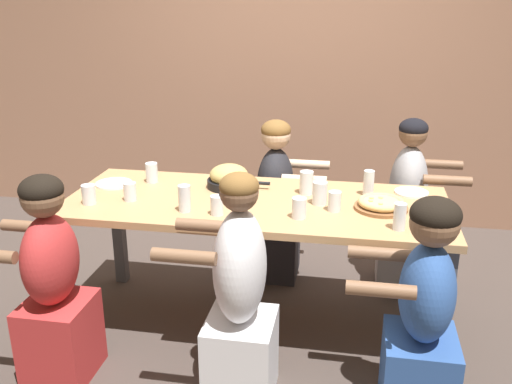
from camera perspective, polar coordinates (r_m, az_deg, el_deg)
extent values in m
plane|color=#423833|center=(3.50, 0.00, -12.91)|extent=(18.00, 18.00, 0.00)
cube|color=#9E7056|center=(4.72, 3.97, 16.10)|extent=(10.00, 0.06, 3.20)
cube|color=tan|center=(3.16, 0.00, -1.20)|extent=(2.11, 0.85, 0.04)
cube|color=#4C4C51|center=(3.32, -18.49, -8.55)|extent=(0.07, 0.07, 0.74)
cube|color=#4C4C51|center=(2.99, 18.16, -11.77)|extent=(0.07, 0.07, 0.74)
cube|color=#4C4C51|center=(3.90, -13.55, -3.76)|extent=(0.07, 0.07, 0.74)
cube|color=#4C4C51|center=(3.63, 16.77, -5.89)|extent=(0.07, 0.07, 0.74)
cylinder|color=brown|center=(3.10, 12.38, -1.52)|extent=(0.28, 0.28, 0.02)
torus|color=#DBB26B|center=(3.09, 12.42, -1.00)|extent=(0.24, 0.24, 0.03)
cylinder|color=#E5C675|center=(3.09, 12.42, -1.11)|extent=(0.20, 0.20, 0.03)
cylinder|color=#E5C166|center=(3.10, 11.47, -0.58)|extent=(0.02, 0.02, 0.01)
cylinder|color=#E5C166|center=(3.12, 12.37, -0.55)|extent=(0.02, 0.02, 0.01)
cylinder|color=#E5C166|center=(3.03, 12.36, -1.15)|extent=(0.02, 0.02, 0.01)
cylinder|color=#E5C166|center=(3.06, 11.40, -0.85)|extent=(0.02, 0.02, 0.01)
cylinder|color=black|center=(3.36, -2.72, 0.88)|extent=(0.26, 0.26, 0.05)
cylinder|color=black|center=(3.32, 0.42, 0.89)|extent=(0.12, 0.02, 0.02)
ellipsoid|color=tan|center=(3.34, -2.73, 1.73)|extent=(0.23, 0.23, 0.12)
cylinder|color=white|center=(3.38, 15.29, -0.03)|extent=(0.19, 0.19, 0.01)
cube|color=#B7B7BC|center=(3.38, 15.30, 0.11)|extent=(0.13, 0.02, 0.01)
cylinder|color=white|center=(3.51, -14.03, 0.82)|extent=(0.22, 0.22, 0.01)
cube|color=#B7B7BC|center=(3.51, -14.04, 0.96)|extent=(0.13, 0.10, 0.01)
cylinder|color=silver|center=(2.94, -3.93, -1.34)|extent=(0.07, 0.07, 0.10)
cylinder|color=#1EA8DB|center=(2.95, -3.92, -1.60)|extent=(0.06, 0.06, 0.07)
cylinder|color=black|center=(2.93, -3.65, -1.13)|extent=(0.01, 0.02, 0.13)
cylinder|color=silver|center=(3.50, -10.39, 1.92)|extent=(0.07, 0.07, 0.12)
cylinder|color=silver|center=(3.50, -10.36, 1.51)|extent=(0.06, 0.06, 0.07)
cylinder|color=silver|center=(3.01, 7.86, -0.93)|extent=(0.07, 0.07, 0.11)
cylinder|color=black|center=(3.02, 7.84, -1.30)|extent=(0.06, 0.06, 0.06)
cylinder|color=silver|center=(3.22, -16.38, -0.23)|extent=(0.08, 0.08, 0.11)
cylinder|color=silver|center=(3.22, -16.36, -0.46)|extent=(0.07, 0.07, 0.08)
cylinder|color=silver|center=(2.83, 14.18, -2.40)|extent=(0.06, 0.06, 0.13)
cylinder|color=black|center=(2.84, 14.14, -2.84)|extent=(0.05, 0.05, 0.09)
cylinder|color=silver|center=(3.27, 11.20, 0.88)|extent=(0.06, 0.06, 0.15)
cylinder|color=black|center=(3.28, 11.18, 0.60)|extent=(0.05, 0.05, 0.11)
cylinder|color=silver|center=(3.21, -12.49, 0.04)|extent=(0.07, 0.07, 0.10)
cylinder|color=silver|center=(3.22, -12.46, -0.41)|extent=(0.06, 0.06, 0.05)
cylinder|color=silver|center=(2.90, 4.33, -1.61)|extent=(0.07, 0.07, 0.11)
cylinder|color=black|center=(2.91, 4.31, -2.08)|extent=(0.06, 0.06, 0.06)
cylinder|color=silver|center=(3.00, -7.17, -0.65)|extent=(0.06, 0.06, 0.14)
cylinder|color=silver|center=(3.01, -7.14, -1.20)|extent=(0.06, 0.06, 0.08)
cylinder|color=silver|center=(3.10, 6.40, -0.11)|extent=(0.08, 0.08, 0.13)
cylinder|color=silver|center=(3.11, 6.38, -0.64)|extent=(0.07, 0.07, 0.07)
cylinder|color=silver|center=(3.25, 5.07, 0.94)|extent=(0.08, 0.08, 0.13)
cylinder|color=black|center=(3.26, 5.06, 0.59)|extent=(0.07, 0.07, 0.09)
cube|color=#B22D2D|center=(3.14, -18.94, -13.63)|extent=(0.32, 0.34, 0.42)
ellipsoid|color=#B22D2D|center=(2.94, -19.87, -6.40)|extent=(0.24, 0.36, 0.46)
sphere|color=brown|center=(2.82, -20.62, -0.44)|extent=(0.20, 0.20, 0.20)
ellipsoid|color=black|center=(2.81, -20.70, 0.23)|extent=(0.20, 0.20, 0.14)
cylinder|color=brown|center=(3.14, -21.82, -3.23)|extent=(0.28, 0.06, 0.06)
cube|color=#99999E|center=(3.93, 14.36, -6.18)|extent=(0.32, 0.34, 0.42)
ellipsoid|color=#99999E|center=(3.76, 14.97, 0.46)|extent=(0.24, 0.36, 0.54)
sphere|color=brown|center=(3.66, 15.45, 5.71)|extent=(0.17, 0.17, 0.17)
ellipsoid|color=black|center=(3.65, 15.49, 6.18)|extent=(0.18, 0.18, 0.12)
cylinder|color=brown|center=(3.91, 17.94, 2.65)|extent=(0.28, 0.06, 0.06)
cylinder|color=brown|center=(3.59, 18.58, 1.09)|extent=(0.28, 0.06, 0.06)
cube|color=silver|center=(2.85, -1.52, -16.23)|extent=(0.32, 0.34, 0.42)
ellipsoid|color=silver|center=(2.60, -1.62, -7.49)|extent=(0.24, 0.36, 0.55)
sphere|color=brown|center=(2.46, -1.70, -0.06)|extent=(0.17, 0.17, 0.17)
ellipsoid|color=brown|center=(2.45, -1.70, 0.60)|extent=(0.17, 0.17, 0.12)
cylinder|color=brown|center=(2.44, -7.23, -6.43)|extent=(0.28, 0.06, 0.06)
cylinder|color=brown|center=(2.74, -5.14, -3.38)|extent=(0.28, 0.06, 0.06)
cube|color=#232328|center=(3.95, 1.87, -5.42)|extent=(0.32, 0.34, 0.42)
ellipsoid|color=#232328|center=(3.78, 1.94, 0.81)|extent=(0.24, 0.36, 0.49)
sphere|color=beige|center=(3.69, 2.00, 5.72)|extent=(0.19, 0.19, 0.19)
ellipsoid|color=brown|center=(3.68, 2.01, 6.22)|extent=(0.19, 0.19, 0.13)
cylinder|color=beige|center=(3.90, 5.33, 2.76)|extent=(0.28, 0.06, 0.06)
cylinder|color=beige|center=(3.57, 4.84, 1.22)|extent=(0.28, 0.06, 0.06)
cube|color=#2D5193|center=(2.83, 15.84, -17.37)|extent=(0.32, 0.34, 0.42)
ellipsoid|color=#2D5193|center=(2.60, 16.72, -9.59)|extent=(0.24, 0.36, 0.45)
sphere|color=brown|center=(2.46, 17.45, -2.94)|extent=(0.21, 0.21, 0.21)
ellipsoid|color=black|center=(2.45, 17.54, -2.15)|extent=(0.21, 0.21, 0.15)
cylinder|color=brown|center=(2.39, 12.36, -9.55)|extent=(0.28, 0.06, 0.06)
cylinder|color=brown|center=(2.69, 12.17, -6.05)|extent=(0.28, 0.06, 0.06)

